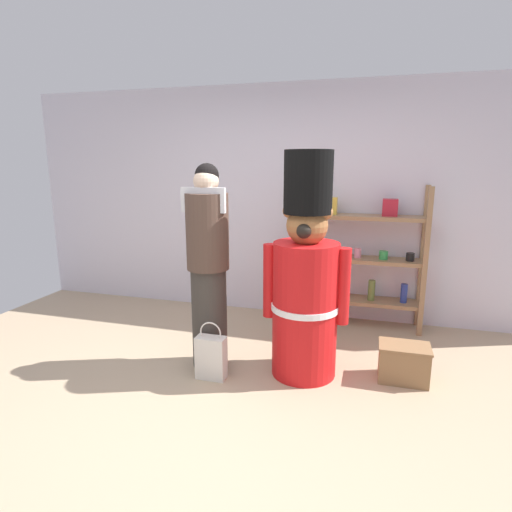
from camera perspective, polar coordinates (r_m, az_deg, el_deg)
ground_plane at (r=3.23m, az=-4.75°, el=-20.15°), size 6.40×6.40×0.00m
back_wall at (r=4.86m, az=4.17°, el=7.26°), size 6.40×0.12×2.60m
merchandise_shelf at (r=4.63m, az=13.70°, el=-0.09°), size 1.38×0.35×1.53m
teddy_bear_guard at (r=3.43m, az=6.76°, el=-3.70°), size 0.71×0.56×1.84m
person_shopper at (r=3.55m, az=-6.52°, el=-1.31°), size 0.37×0.36×1.75m
shopping_bag at (r=3.56m, az=-6.13°, el=-13.48°), size 0.24×0.13×0.49m
display_crate at (r=3.72m, az=19.43°, el=-13.53°), size 0.40×0.27×0.31m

